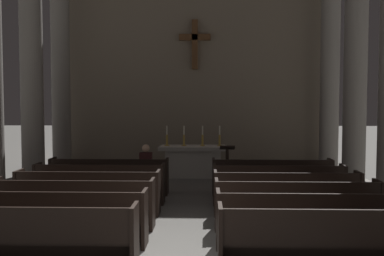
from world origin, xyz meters
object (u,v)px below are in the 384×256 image
object	(u,v)px
candlestick_inner_right	(202,139)
lectern	(227,165)
candlestick_inner_left	(184,139)
candlestick_outer_right	(220,140)
lone_worshipper	(146,168)
column_left_fourth	(61,65)
pew_right_row_2	(310,220)
pew_left_row_5	(100,183)
pew_right_row_1	(328,239)
column_right_third	(356,57)
candlestick_outer_left	(167,139)
pew_left_row_2	(55,218)
pew_right_row_4	(287,194)
pew_left_row_4	(88,192)
pew_left_row_3	(73,203)
pew_left_row_1	(30,237)
pew_right_row_6	(272,177)
pew_left_row_6	(109,176)
column_right_fourth	(330,65)
altar	(193,160)
pew_right_row_3	(297,205)
pew_right_row_5	(279,184)
column_left_third	(31,58)

from	to	relation	value
candlestick_inner_right	lectern	size ratio (longest dim) A/B	0.56
candlestick_inner_left	lectern	world-z (taller)	candlestick_inner_left
candlestick_outer_right	lone_worshipper	world-z (taller)	candlestick_outer_right
candlestick_outer_right	column_left_fourth	bearing A→B (deg)	169.74
pew_right_row_2	pew_left_row_5	bearing A→B (deg)	143.51
pew_right_row_1	column_right_third	xyz separation A→B (m)	(2.49, 6.43, 3.21)
column_right_third	candlestick_outer_left	bearing A→B (deg)	163.94
pew_left_row_2	lectern	bearing A→B (deg)	61.25
pew_right_row_4	lectern	xyz separation A→B (m)	(-1.08, 3.67, 0.07)
pew_left_row_5	pew_right_row_2	distance (m)	5.27
pew_right_row_2	pew_left_row_4	bearing A→B (deg)	153.75
column_left_fourth	column_right_third	bearing A→B (deg)	-15.52
candlestick_inner_left	lone_worshipper	size ratio (longest dim) A/B	0.49
pew_left_row_4	pew_right_row_1	distance (m)	5.27
pew_left_row_3	pew_right_row_4	bearing A→B (deg)	13.85
candlestick_outer_right	pew_right_row_2	bearing A→B (deg)	-79.67
pew_left_row_1	pew_left_row_2	xyz separation A→B (m)	(0.00, 1.04, 0.00)
pew_left_row_3	pew_right_row_6	size ratio (longest dim) A/B	1.00
pew_left_row_4	pew_left_row_6	distance (m)	2.09
pew_left_row_2	pew_right_row_4	bearing A→B (deg)	26.25
column_right_fourth	candlestick_inner_left	size ratio (longest dim) A/B	11.64
pew_left_row_4	pew_right_row_1	xyz separation A→B (m)	(4.24, -3.13, 0.00)
pew_left_row_3	pew_left_row_6	distance (m)	3.13
altar	pew_right_row_3	bearing A→B (deg)	-70.29
pew_left_row_3	candlestick_outer_right	distance (m)	6.66
altar	candlestick_outer_right	size ratio (longest dim) A/B	3.39
pew_left_row_1	candlestick_outer_right	size ratio (longest dim) A/B	4.75
pew_left_row_5	candlestick_inner_right	size ratio (longest dim) A/B	4.75
candlestick_outer_left	column_right_fourth	bearing A→B (deg)	10.26
column_left_fourth	candlestick_outer_left	distance (m)	4.60
pew_left_row_2	candlestick_outer_right	bearing A→B (deg)	66.89
pew_left_row_2	pew_left_row_1	bearing A→B (deg)	-90.00
column_right_third	candlestick_outer_right	world-z (taller)	column_right_third
pew_left_row_4	altar	bearing A→B (deg)	66.48
pew_right_row_5	column_left_fourth	size ratio (longest dim) A/B	0.41
pew_right_row_4	pew_right_row_5	xyz separation A→B (m)	(0.00, 1.04, 0.00)
pew_right_row_6	candlestick_outer_right	bearing A→B (deg)	114.54
pew_left_row_5	lone_worshipper	size ratio (longest dim) A/B	2.33
lectern	column_left_third	bearing A→B (deg)	-176.25
pew_left_row_5	pew_left_row_6	xyz separation A→B (m)	(0.00, 1.04, 0.00)
column_left_third	column_left_fourth	world-z (taller)	same
column_left_third	altar	distance (m)	5.80
pew_left_row_6	altar	xyz separation A→B (m)	(2.12, 2.78, 0.06)
pew_left_row_3	candlestick_outer_right	world-z (taller)	candlestick_outer_right
lone_worshipper	pew_right_row_1	bearing A→B (deg)	-58.15
pew_right_row_3	pew_left_row_2	bearing A→B (deg)	-166.15
altar	candlestick_outer_left	bearing A→B (deg)	180.00
pew_right_row_2	candlestick_outer_left	bearing A→B (deg)	113.11
candlestick_outer_left	candlestick_inner_right	world-z (taller)	same
lectern	candlestick_outer_right	bearing A→B (deg)	98.99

